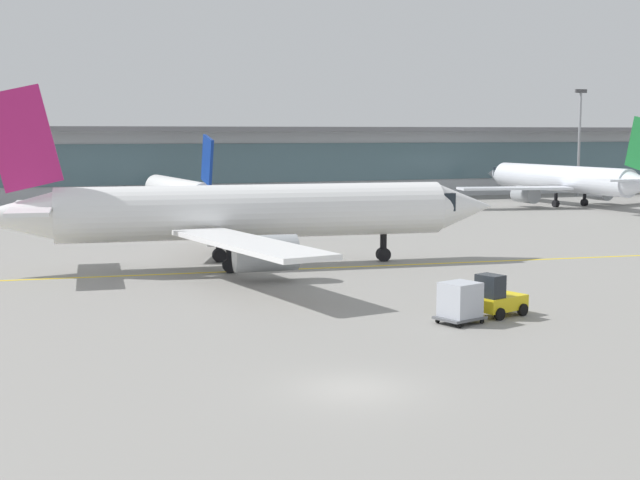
% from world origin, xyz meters
% --- Properties ---
extents(ground_plane, '(400.00, 400.00, 0.00)m').
position_xyz_m(ground_plane, '(0.00, 0.00, 0.00)').
color(ground_plane, gray).
extents(taxiway_centreline_stripe, '(109.55, 10.69, 0.01)m').
position_xyz_m(taxiway_centreline_stripe, '(4.60, 26.79, 0.00)').
color(taxiway_centreline_stripe, yellow).
rests_on(taxiway_centreline_stripe, ground_plane).
extents(terminal_concourse, '(192.59, 11.00, 9.60)m').
position_xyz_m(terminal_concourse, '(0.00, 86.56, 4.92)').
color(terminal_concourse, '#B2B7BC').
rests_on(terminal_concourse, ground_plane).
extents(gate_airplane_1, '(24.38, 26.30, 8.71)m').
position_xyz_m(gate_airplane_1, '(6.71, 66.16, 2.61)').
color(gate_airplane_1, white).
rests_on(gate_airplane_1, ground_plane).
extents(gate_airplane_2, '(29.77, 32.10, 10.63)m').
position_xyz_m(gate_airplane_2, '(53.22, 63.56, 3.19)').
color(gate_airplane_2, silver).
rests_on(gate_airplane_2, ground_plane).
extents(taxiing_regional_jet, '(35.80, 33.14, 11.85)m').
position_xyz_m(taxiing_regional_jet, '(4.15, 28.83, 3.55)').
color(taxiing_regional_jet, white).
rests_on(taxiing_regional_jet, ground_plane).
extents(baggage_tug, '(2.91, 2.26, 2.10)m').
position_xyz_m(baggage_tug, '(11.17, 9.04, 0.89)').
color(baggage_tug, yellow).
rests_on(baggage_tug, ground_plane).
extents(cargo_dolly_lead, '(2.50, 2.18, 1.94)m').
position_xyz_m(cargo_dolly_lead, '(8.68, 8.22, 1.05)').
color(cargo_dolly_lead, '#595B60').
rests_on(cargo_dolly_lead, ground_plane).
extents(apron_light_mast_1, '(1.80, 0.36, 14.85)m').
position_xyz_m(apron_light_mast_1, '(65.44, 77.32, 8.12)').
color(apron_light_mast_1, gray).
rests_on(apron_light_mast_1, ground_plane).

